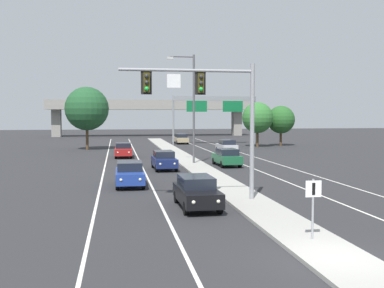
{
  "coord_description": "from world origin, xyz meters",
  "views": [
    {
      "loc": [
        -6.91,
        -13.52,
        4.69
      ],
      "look_at": [
        -3.2,
        9.25,
        3.2
      ],
      "focal_mm": 43.3,
      "sensor_mm": 36.0,
      "label": 1
    }
  ],
  "objects_px": {
    "car_oncoming_blue": "(130,173)",
    "tree_far_left_a": "(87,109)",
    "median_sign_post": "(313,200)",
    "tree_far_right_c": "(258,118)",
    "car_receding_silver": "(227,146)",
    "car_oncoming_red": "(123,150)",
    "car_receding_green": "(227,157)",
    "street_lamp_median": "(191,102)",
    "car_oncoming_black": "(197,192)",
    "car_oncoming_navy": "(164,160)",
    "highway_sign_gantry": "(215,105)",
    "car_receding_tan": "(181,139)",
    "tree_far_right_a": "(281,120)",
    "overhead_signal_mast": "(211,102)"
  },
  "relations": [
    {
      "from": "car_oncoming_navy",
      "to": "median_sign_post",
      "type": "bearing_deg",
      "value": -82.46
    },
    {
      "from": "tree_far_right_a",
      "to": "street_lamp_median",
      "type": "bearing_deg",
      "value": -126.63
    },
    {
      "from": "car_oncoming_red",
      "to": "car_receding_tan",
      "type": "relative_size",
      "value": 1.0
    },
    {
      "from": "car_receding_tan",
      "to": "highway_sign_gantry",
      "type": "distance_m",
      "value": 7.56
    },
    {
      "from": "median_sign_post",
      "to": "tree_far_right_a",
      "type": "xyz_separation_m",
      "value": [
        17.04,
        49.84,
        2.28
      ]
    },
    {
      "from": "median_sign_post",
      "to": "car_oncoming_black",
      "type": "distance_m",
      "value": 7.65
    },
    {
      "from": "car_oncoming_navy",
      "to": "highway_sign_gantry",
      "type": "height_order",
      "value": "highway_sign_gantry"
    },
    {
      "from": "overhead_signal_mast",
      "to": "tree_far_right_a",
      "type": "height_order",
      "value": "overhead_signal_mast"
    },
    {
      "from": "car_oncoming_red",
      "to": "car_receding_tan",
      "type": "distance_m",
      "value": 23.75
    },
    {
      "from": "car_oncoming_red",
      "to": "highway_sign_gantry",
      "type": "bearing_deg",
      "value": 54.4
    },
    {
      "from": "car_receding_green",
      "to": "highway_sign_gantry",
      "type": "xyz_separation_m",
      "value": [
        5.31,
        30.1,
        5.34
      ]
    },
    {
      "from": "highway_sign_gantry",
      "to": "median_sign_post",
      "type": "bearing_deg",
      "value": -98.39
    },
    {
      "from": "car_receding_green",
      "to": "car_receding_silver",
      "type": "bearing_deg",
      "value": 76.48
    },
    {
      "from": "car_oncoming_blue",
      "to": "car_receding_silver",
      "type": "height_order",
      "value": "same"
    },
    {
      "from": "tree_far_right_a",
      "to": "median_sign_post",
      "type": "bearing_deg",
      "value": -108.87
    },
    {
      "from": "street_lamp_median",
      "to": "car_receding_green",
      "type": "relative_size",
      "value": 2.22
    },
    {
      "from": "car_receding_silver",
      "to": "street_lamp_median",
      "type": "bearing_deg",
      "value": -117.22
    },
    {
      "from": "median_sign_post",
      "to": "car_oncoming_red",
      "type": "bearing_deg",
      "value": 100.21
    },
    {
      "from": "car_oncoming_blue",
      "to": "tree_far_right_c",
      "type": "height_order",
      "value": "tree_far_right_c"
    },
    {
      "from": "tree_far_right_a",
      "to": "tree_far_right_c",
      "type": "bearing_deg",
      "value": -158.63
    },
    {
      "from": "car_oncoming_navy",
      "to": "overhead_signal_mast",
      "type": "bearing_deg",
      "value": -86.41
    },
    {
      "from": "car_oncoming_black",
      "to": "median_sign_post",
      "type": "bearing_deg",
      "value": -66.2
    },
    {
      "from": "street_lamp_median",
      "to": "car_oncoming_red",
      "type": "relative_size",
      "value": 2.22
    },
    {
      "from": "car_oncoming_blue",
      "to": "tree_far_left_a",
      "type": "distance_m",
      "value": 32.46
    },
    {
      "from": "car_oncoming_blue",
      "to": "car_receding_silver",
      "type": "bearing_deg",
      "value": 63.09
    },
    {
      "from": "car_receding_green",
      "to": "tree_far_left_a",
      "type": "xyz_separation_m",
      "value": [
        -13.64,
        21.51,
        4.58
      ]
    },
    {
      "from": "car_oncoming_black",
      "to": "highway_sign_gantry",
      "type": "bearing_deg",
      "value": 76.89
    },
    {
      "from": "median_sign_post",
      "to": "car_oncoming_navy",
      "type": "distance_m",
      "value": 23.39
    },
    {
      "from": "overhead_signal_mast",
      "to": "car_receding_silver",
      "type": "height_order",
      "value": "overhead_signal_mast"
    },
    {
      "from": "car_oncoming_navy",
      "to": "highway_sign_gantry",
      "type": "bearing_deg",
      "value": 70.66
    },
    {
      "from": "median_sign_post",
      "to": "tree_far_right_c",
      "type": "distance_m",
      "value": 50.01
    },
    {
      "from": "car_oncoming_black",
      "to": "car_receding_tan",
      "type": "height_order",
      "value": "same"
    },
    {
      "from": "car_receding_silver",
      "to": "tree_far_left_a",
      "type": "xyz_separation_m",
      "value": [
        -17.04,
        7.37,
        4.58
      ]
    },
    {
      "from": "car_oncoming_red",
      "to": "car_receding_silver",
      "type": "xyz_separation_m",
      "value": [
        12.5,
        4.17,
        0.0
      ]
    },
    {
      "from": "median_sign_post",
      "to": "street_lamp_median",
      "type": "xyz_separation_m",
      "value": [
        -0.14,
        26.74,
        4.21
      ]
    },
    {
      "from": "highway_sign_gantry",
      "to": "car_oncoming_black",
      "type": "bearing_deg",
      "value": -103.11
    },
    {
      "from": "overhead_signal_mast",
      "to": "car_oncoming_navy",
      "type": "relative_size",
      "value": 1.6
    },
    {
      "from": "tree_far_right_c",
      "to": "tree_far_right_a",
      "type": "relative_size",
      "value": 1.08
    },
    {
      "from": "car_oncoming_navy",
      "to": "tree_far_right_c",
      "type": "xyz_separation_m",
      "value": [
        16.01,
        25.06,
        3.35
      ]
    },
    {
      "from": "tree_far_right_a",
      "to": "car_receding_green",
      "type": "bearing_deg",
      "value": -119.75
    },
    {
      "from": "car_oncoming_red",
      "to": "car_receding_green",
      "type": "height_order",
      "value": "same"
    },
    {
      "from": "overhead_signal_mast",
      "to": "car_oncoming_red",
      "type": "height_order",
      "value": "overhead_signal_mast"
    },
    {
      "from": "car_receding_silver",
      "to": "car_oncoming_blue",
      "type": "bearing_deg",
      "value": -116.91
    },
    {
      "from": "tree_far_right_c",
      "to": "car_receding_green",
      "type": "bearing_deg",
      "value": -113.51
    },
    {
      "from": "car_receding_silver",
      "to": "tree_far_right_c",
      "type": "xyz_separation_m",
      "value": [
        6.73,
        9.16,
        3.35
      ]
    },
    {
      "from": "highway_sign_gantry",
      "to": "tree_far_left_a",
      "type": "bearing_deg",
      "value": -155.62
    },
    {
      "from": "overhead_signal_mast",
      "to": "street_lamp_median",
      "type": "relative_size",
      "value": 0.72
    },
    {
      "from": "tree_far_left_a",
      "to": "car_oncoming_navy",
      "type": "bearing_deg",
      "value": -71.56
    },
    {
      "from": "overhead_signal_mast",
      "to": "car_oncoming_blue",
      "type": "relative_size",
      "value": 1.61
    },
    {
      "from": "median_sign_post",
      "to": "tree_far_left_a",
      "type": "distance_m",
      "value": 47.85
    }
  ]
}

